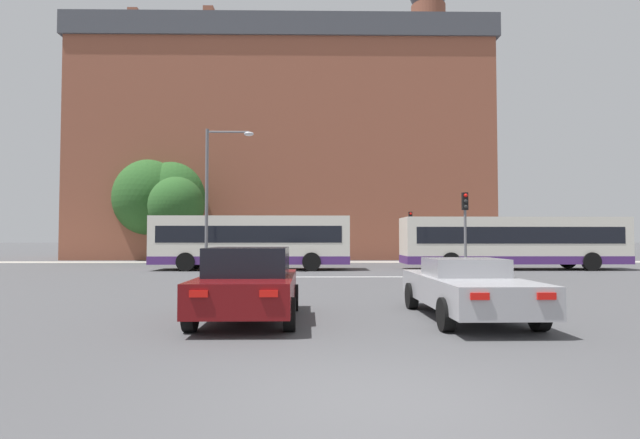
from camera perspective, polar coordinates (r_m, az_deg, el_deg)
ground_plane at (r=5.67m, az=7.36°, el=-20.08°), size 400.00×400.00×0.00m
stop_line_strip at (r=22.72m, az=1.09°, el=-6.57°), size 9.47×0.30×0.01m
far_pavement at (r=36.93m, az=0.34°, el=-4.88°), size 70.53×2.50×0.01m
brick_civic_building at (r=46.36m, az=-3.95°, el=8.44°), size 35.87×11.67×26.47m
car_saloon_left at (r=10.84m, az=-8.18°, el=-7.27°), size 2.10×4.27×1.55m
car_roadster_right at (r=11.47m, az=16.37°, el=-7.48°), size 2.04×4.96×1.30m
bus_crossing_lead at (r=28.10m, az=-7.82°, el=-2.47°), size 10.81×2.78×2.97m
bus_crossing_trailing at (r=30.05m, az=21.06°, el=-2.38°), size 12.27×2.77×2.92m
traffic_light_far_right at (r=37.15m, az=10.31°, el=-0.96°), size 0.26×0.31×3.70m
traffic_light_near_right at (r=23.65m, az=16.27°, el=-0.01°), size 0.26×0.31×3.84m
street_lamp_junction at (r=26.05m, az=-11.89°, el=3.98°), size 2.46×0.36×7.36m
pedestrian_waiting at (r=37.43m, az=-5.13°, el=-3.26°), size 0.46×0.39×1.75m
pedestrian_walking_east at (r=37.73m, az=-5.49°, el=-3.38°), size 0.45×0.41×1.63m
tree_by_building at (r=37.67m, az=-16.09°, el=1.51°), size 4.01×4.01×6.23m
tree_kerbside at (r=42.98m, az=-18.76°, el=2.35°), size 6.02×6.02×8.22m
tree_distant at (r=42.85m, az=-16.29°, el=2.16°), size 6.22×6.22×8.19m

